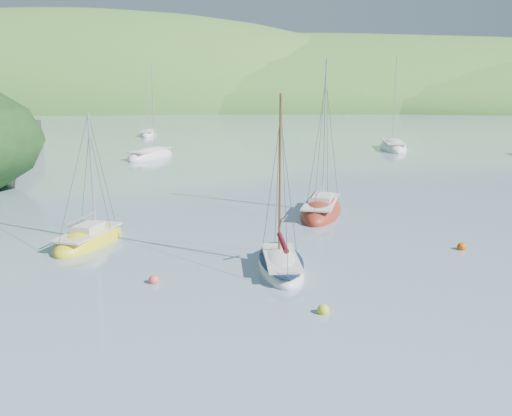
{
  "coord_description": "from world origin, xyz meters",
  "views": [
    {
      "loc": [
        0.57,
        -19.95,
        8.88
      ],
      "look_at": [
        0.38,
        8.0,
        2.38
      ],
      "focal_mm": 40.0,
      "sensor_mm": 36.0,
      "label": 1
    }
  ],
  "objects_px": {
    "distant_sloop_a": "(150,156)",
    "distant_sloop_c": "(148,135)",
    "daysailer_white": "(281,265)",
    "sailboat_yellow": "(89,240)",
    "sloop_red": "(321,211)",
    "distant_sloop_b": "(393,148)"
  },
  "relations": [
    {
      "from": "distant_sloop_c",
      "to": "daysailer_white",
      "type": "bearing_deg",
      "value": -78.0
    },
    {
      "from": "sailboat_yellow",
      "to": "distant_sloop_a",
      "type": "distance_m",
      "value": 33.29
    },
    {
      "from": "distant_sloop_a",
      "to": "sailboat_yellow",
      "type": "bearing_deg",
      "value": -61.28
    },
    {
      "from": "sloop_red",
      "to": "sailboat_yellow",
      "type": "xyz_separation_m",
      "value": [
        -13.3,
        -6.92,
        -0.03
      ]
    },
    {
      "from": "distant_sloop_a",
      "to": "distant_sloop_c",
      "type": "height_order",
      "value": "distant_sloop_a"
    },
    {
      "from": "daysailer_white",
      "to": "sailboat_yellow",
      "type": "bearing_deg",
      "value": 153.57
    },
    {
      "from": "sailboat_yellow",
      "to": "daysailer_white",
      "type": "bearing_deg",
      "value": -6.31
    },
    {
      "from": "distant_sloop_c",
      "to": "distant_sloop_b",
      "type": "bearing_deg",
      "value": -30.44
    },
    {
      "from": "sloop_red",
      "to": "distant_sloop_b",
      "type": "height_order",
      "value": "distant_sloop_b"
    },
    {
      "from": "daysailer_white",
      "to": "distant_sloop_b",
      "type": "distance_m",
      "value": 47.44
    },
    {
      "from": "daysailer_white",
      "to": "sailboat_yellow",
      "type": "relative_size",
      "value": 1.14
    },
    {
      "from": "distant_sloop_a",
      "to": "distant_sloop_c",
      "type": "distance_m",
      "value": 24.4
    },
    {
      "from": "distant_sloop_a",
      "to": "sloop_red",
      "type": "bearing_deg",
      "value": -34.6
    },
    {
      "from": "sloop_red",
      "to": "distant_sloop_c",
      "type": "xyz_separation_m",
      "value": [
        -21.07,
        50.14,
        -0.05
      ]
    },
    {
      "from": "daysailer_white",
      "to": "sailboat_yellow",
      "type": "height_order",
      "value": "daysailer_white"
    },
    {
      "from": "daysailer_white",
      "to": "sloop_red",
      "type": "relative_size",
      "value": 0.81
    },
    {
      "from": "sloop_red",
      "to": "distant_sloop_a",
      "type": "bearing_deg",
      "value": 134.91
    },
    {
      "from": "distant_sloop_a",
      "to": "distant_sloop_b",
      "type": "bearing_deg",
      "value": 38.46
    },
    {
      "from": "sloop_red",
      "to": "distant_sloop_a",
      "type": "distance_m",
      "value": 30.84
    },
    {
      "from": "sloop_red",
      "to": "distant_sloop_a",
      "type": "height_order",
      "value": "distant_sloop_a"
    },
    {
      "from": "daysailer_white",
      "to": "sloop_red",
      "type": "bearing_deg",
      "value": 70.18
    },
    {
      "from": "sloop_red",
      "to": "distant_sloop_b",
      "type": "distance_m",
      "value": 35.99
    }
  ]
}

